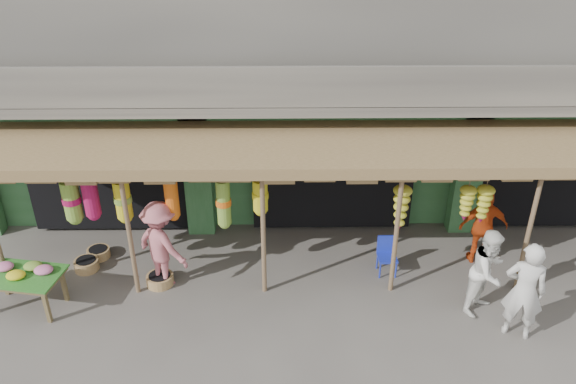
{
  "coord_description": "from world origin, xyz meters",
  "views": [
    {
      "loc": [
        -1.15,
        -9.07,
        7.0
      ],
      "look_at": [
        -1.02,
        1.0,
        1.57
      ],
      "focal_mm": 35.0,
      "sensor_mm": 36.0,
      "label": 1
    }
  ],
  "objects_px": {
    "person_vendor": "(483,227)",
    "person_shopper": "(161,245)",
    "person_right": "(488,272)",
    "flower_table": "(22,275)",
    "person_front": "(524,291)",
    "blue_chair": "(387,253)"
  },
  "relations": [
    {
      "from": "person_right",
      "to": "person_front",
      "type": "bearing_deg",
      "value": -103.54
    },
    {
      "from": "person_front",
      "to": "person_vendor",
      "type": "relative_size",
      "value": 1.12
    },
    {
      "from": "person_vendor",
      "to": "person_shopper",
      "type": "relative_size",
      "value": 0.92
    },
    {
      "from": "blue_chair",
      "to": "person_shopper",
      "type": "bearing_deg",
      "value": -177.0
    },
    {
      "from": "person_front",
      "to": "person_right",
      "type": "height_order",
      "value": "person_front"
    },
    {
      "from": "person_shopper",
      "to": "person_right",
      "type": "bearing_deg",
      "value": -153.57
    },
    {
      "from": "flower_table",
      "to": "person_vendor",
      "type": "xyz_separation_m",
      "value": [
        9.0,
        1.4,
        0.12
      ]
    },
    {
      "from": "flower_table",
      "to": "person_shopper",
      "type": "distance_m",
      "value": 2.57
    },
    {
      "from": "flower_table",
      "to": "blue_chair",
      "type": "bearing_deg",
      "value": 18.32
    },
    {
      "from": "flower_table",
      "to": "person_shopper",
      "type": "bearing_deg",
      "value": 25.62
    },
    {
      "from": "flower_table",
      "to": "person_right",
      "type": "xyz_separation_m",
      "value": [
        8.59,
        -0.17,
        0.13
      ]
    },
    {
      "from": "person_vendor",
      "to": "blue_chair",
      "type": "bearing_deg",
      "value": 10.31
    },
    {
      "from": "person_front",
      "to": "flower_table",
      "type": "bearing_deg",
      "value": 15.43
    },
    {
      "from": "person_front",
      "to": "person_vendor",
      "type": "xyz_separation_m",
      "value": [
        0.04,
        2.25,
        -0.1
      ]
    },
    {
      "from": "flower_table",
      "to": "person_front",
      "type": "bearing_deg",
      "value": 4.33
    },
    {
      "from": "person_right",
      "to": "person_shopper",
      "type": "relative_size",
      "value": 0.93
    },
    {
      "from": "blue_chair",
      "to": "person_right",
      "type": "distance_m",
      "value": 2.07
    },
    {
      "from": "person_front",
      "to": "person_vendor",
      "type": "distance_m",
      "value": 2.25
    },
    {
      "from": "person_shopper",
      "to": "blue_chair",
      "type": "bearing_deg",
      "value": -141.05
    },
    {
      "from": "flower_table",
      "to": "person_right",
      "type": "height_order",
      "value": "person_right"
    },
    {
      "from": "person_right",
      "to": "person_vendor",
      "type": "height_order",
      "value": "person_right"
    },
    {
      "from": "person_front",
      "to": "person_shopper",
      "type": "xyz_separation_m",
      "value": [
        -6.5,
        1.55,
        -0.03
      ]
    }
  ]
}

